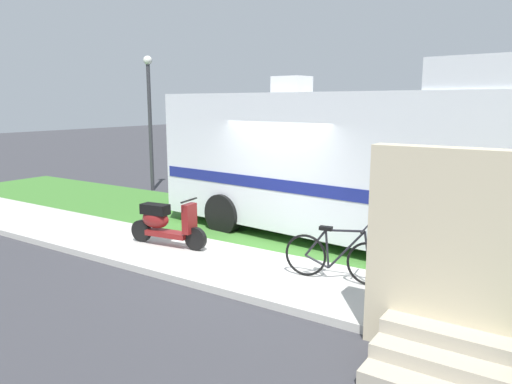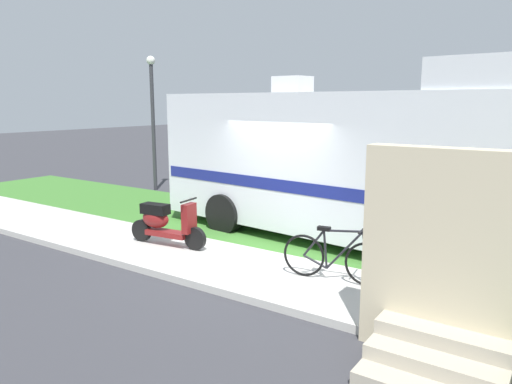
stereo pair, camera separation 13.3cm
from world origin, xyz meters
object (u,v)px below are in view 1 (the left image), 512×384
at_px(motorhome_rv, 342,161).
at_px(street_lamp_post, 150,110).
at_px(bicycle, 336,257).
at_px(bottle_green, 441,294).
at_px(scooter, 165,223).

height_order(motorhome_rv, street_lamp_post, street_lamp_post).
relative_size(motorhome_rv, bicycle, 4.75).
distance_m(bottle_green, street_lamp_post, 11.40).
bearing_deg(scooter, bottle_green, 1.29).
distance_m(bicycle, bottle_green, 1.60).
height_order(motorhome_rv, bottle_green, motorhome_rv).
bearing_deg(street_lamp_post, bicycle, -27.77).
xyz_separation_m(motorhome_rv, scooter, (-2.54, -2.58, -1.12)).
distance_m(motorhome_rv, bottle_green, 3.87).
distance_m(motorhome_rv, street_lamp_post, 7.91).
relative_size(motorhome_rv, scooter, 4.62).
height_order(motorhome_rv, bicycle, motorhome_rv).
distance_m(scooter, bottle_green, 5.16).
bearing_deg(motorhome_rv, bottle_green, -43.38).
height_order(bicycle, bottle_green, bicycle).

